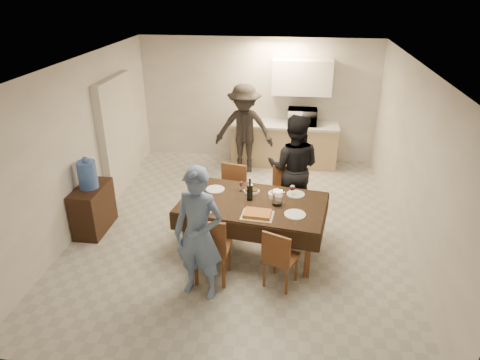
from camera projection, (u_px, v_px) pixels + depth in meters
The scene contains 33 objects.
floor at pixel (240, 226), 6.98m from camera, with size 5.00×6.00×0.02m, color #B3B3AE.
ceiling at pixel (239, 64), 5.87m from camera, with size 5.00×6.00×0.02m, color white.
wall_back at pixel (258, 100), 9.11m from camera, with size 5.00×0.02×2.60m, color silver.
wall_front at pixel (194, 278), 3.74m from camera, with size 5.00×0.02×2.60m, color silver.
wall_left at pixel (82, 144), 6.72m from camera, with size 0.02×6.00×2.60m, color silver.
wall_right at pixel (412, 161), 6.13m from camera, with size 0.02×6.00×2.60m, color silver.
stub_partition at pixel (118, 134), 7.89m from camera, with size 0.15×1.40×2.10m, color beige.
kitchen_base_cabinet at pixel (284, 145), 9.13m from camera, with size 2.20×0.60×0.86m, color tan.
kitchen_worktop at pixel (285, 125), 8.93m from camera, with size 2.24×0.64×0.05m, color beige.
upper_cabinet at pixel (302, 77), 8.61m from camera, with size 1.20×0.34×0.70m, color white.
dining_table at pixel (253, 204), 6.09m from camera, with size 2.18×1.47×0.79m.
chair_near_left at pixel (211, 244), 5.45m from camera, with size 0.46×0.46×0.54m.
chair_near_right at pixel (281, 254), 5.39m from camera, with size 0.50×0.52×0.46m.
chair_far_left at pixel (229, 192), 6.81m from camera, with size 0.52×0.52×0.51m.
chair_far_right at pixel (286, 195), 6.70m from camera, with size 0.46×0.46×0.52m.
console at pixel (93, 209), 6.74m from camera, with size 0.41×0.81×0.75m, color black.
water_jug at pixel (87, 175), 6.49m from camera, with size 0.29×0.29×0.43m, color #4570CD.
wine_bottle at pixel (250, 189), 6.05m from camera, with size 0.09×0.09×0.34m, color black, non-canonical shape.
water_pitcher at pixel (278, 198), 5.94m from camera, with size 0.14×0.14×0.22m, color white.
savoury_tart at pixel (257, 214), 5.71m from camera, with size 0.42×0.32×0.05m, color #C28038.
salad_bowl at pixel (275, 195), 6.18m from camera, with size 0.18×0.18×0.07m, color white.
mushroom_dish at pixel (251, 191), 6.32m from camera, with size 0.21×0.21×0.04m, color white.
wine_glass_a at pixel (211, 202), 5.87m from camera, with size 0.08×0.08×0.19m, color white, non-canonical shape.
wine_glass_b at pixel (292, 190), 6.19m from camera, with size 0.08×0.08×0.18m, color white, non-canonical shape.
wine_glass_c at pixel (242, 186), 6.33m from camera, with size 0.08×0.08×0.18m, color white, non-canonical shape.
plate_near_left at pixel (207, 209), 5.87m from camera, with size 0.25×0.25×0.01m, color white.
plate_near_right at pixel (295, 214), 5.73m from camera, with size 0.29×0.29×0.02m, color white.
plate_far_left at pixel (215, 189), 6.41m from camera, with size 0.28×0.28×0.02m, color white.
plate_far_right at pixel (296, 194), 6.27m from camera, with size 0.26×0.26×0.02m, color white.
microwave at pixel (302, 117), 8.81m from camera, with size 0.60×0.40×0.33m, color white.
person_near at pixel (199, 234), 5.16m from camera, with size 0.63×0.42×1.74m, color #5E77A6.
person_far at pixel (293, 168), 6.90m from camera, with size 0.87×0.67×1.78m, color black.
person_kitchen at pixel (244, 129), 8.61m from camera, with size 1.17×0.68×1.82m, color black.
Camera 1 is at (0.79, -5.93, 3.69)m, focal length 32.00 mm.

